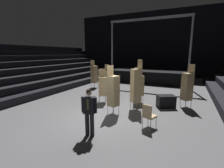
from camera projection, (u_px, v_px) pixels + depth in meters
name	position (u px, v px, depth m)	size (l,w,h in m)	color
ground_plane	(101.00, 117.00, 7.44)	(22.00, 30.00, 0.10)	slate
arena_end_wall	(159.00, 44.00, 20.01)	(22.00, 0.30, 8.00)	black
bleacher_bank_left	(8.00, 69.00, 11.33)	(6.00, 24.00, 3.60)	black
stage_riser	(149.00, 75.00, 16.31)	(7.61, 3.28, 5.96)	black
man_with_tie	(89.00, 110.00, 5.50)	(0.57, 0.30, 1.69)	black
chair_stack_front_left	(106.00, 78.00, 11.96)	(0.51, 0.51, 2.05)	#B2B5BA
chair_stack_front_right	(136.00, 85.00, 8.11)	(0.62, 0.62, 2.56)	#B2B5BA
chair_stack_mid_left	(94.00, 74.00, 13.51)	(0.55, 0.55, 2.31)	#B2B5BA
chair_stack_mid_right	(113.00, 90.00, 7.53)	(0.55, 0.55, 2.31)	#B2B5BA
chair_stack_mid_centre	(187.00, 86.00, 8.49)	(0.62, 0.62, 2.31)	#B2B5BA
chair_stack_rear_left	(102.00, 86.00, 9.43)	(0.60, 0.60, 1.96)	#B2B5BA
chair_stack_rear_right	(139.00, 85.00, 9.43)	(0.62, 0.62, 2.05)	#B2B5BA
equipment_road_case	(166.00, 101.00, 8.66)	(0.90, 0.60, 0.64)	black
loose_chair_near_man	(149.00, 114.00, 6.21)	(0.57, 0.57, 0.95)	#B2B5BA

